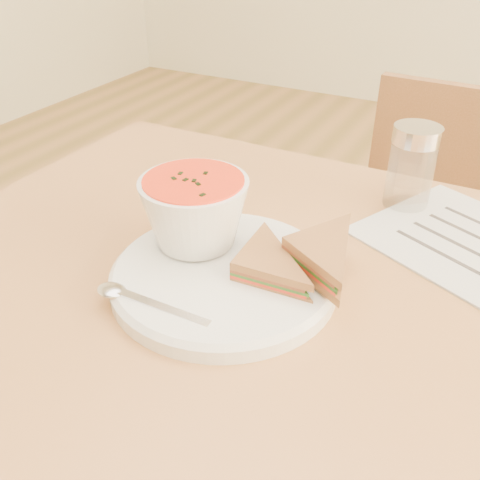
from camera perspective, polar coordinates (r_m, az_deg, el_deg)
The scene contains 7 objects.
chair_far at distance 1.16m, azimuth 18.19°, elevation -6.92°, with size 0.37×0.37×0.83m, color brown, non-canonical shape.
plate at distance 0.61m, azimuth -1.72°, elevation -3.98°, with size 0.26×0.26×0.02m, color white, non-canonical shape.
soup_bowl at distance 0.63m, azimuth -4.81°, elevation 2.70°, with size 0.13×0.13×0.09m, color white, non-canonical shape.
sandwich_half_a at distance 0.58m, azimuth -1.10°, elevation -3.64°, with size 0.09×0.09×0.03m, color #A25E39, non-canonical shape.
sandwich_half_b at distance 0.60m, azimuth 4.44°, elevation -0.92°, with size 0.10×0.10×0.03m, color #A25E39, non-canonical shape.
spoon at distance 0.56m, azimuth -9.36°, elevation -6.80°, with size 0.17×0.03×0.01m, color silver, non-canonical shape.
condiment_shaker at distance 0.78m, azimuth 17.81°, elevation 7.41°, with size 0.06×0.06×0.12m, color silver, non-canonical shape.
Camera 1 is at (0.16, -0.46, 1.12)m, focal length 40.00 mm.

